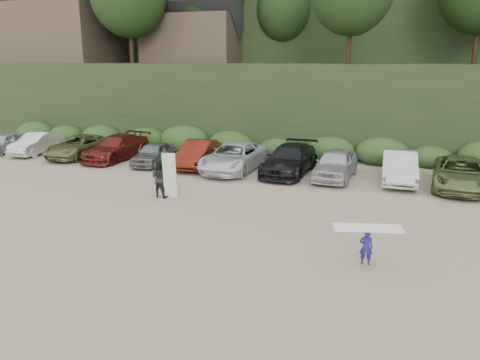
% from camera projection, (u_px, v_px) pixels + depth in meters
% --- Properties ---
extents(ground, '(120.00, 120.00, 0.00)m').
position_uv_depth(ground, '(236.00, 235.00, 17.31)').
color(ground, tan).
rests_on(ground, ground).
extents(hillside_backdrop, '(90.00, 41.50, 28.00)m').
position_uv_depth(hillside_backdrop, '(348.00, 9.00, 47.56)').
color(hillside_backdrop, black).
rests_on(hillside_backdrop, ground).
extents(parked_cars, '(39.12, 6.28, 1.62)m').
position_uv_depth(parked_cars, '(267.00, 159.00, 26.74)').
color(parked_cars, '#AFB0B4').
rests_on(parked_cars, ground).
extents(child_surfer, '(2.18, 1.07, 1.26)m').
position_uv_depth(child_surfer, '(367.00, 239.00, 14.64)').
color(child_surfer, navy).
rests_on(child_surfer, ground).
extents(adult_surfer, '(1.38, 0.82, 2.17)m').
position_uv_depth(adult_surfer, '(161.00, 178.00, 21.87)').
color(adult_surfer, black).
rests_on(adult_surfer, ground).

